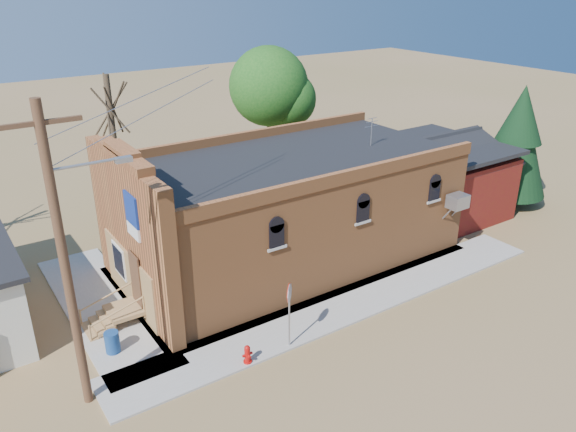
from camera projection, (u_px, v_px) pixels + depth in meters
ground at (331, 330)px, 20.00m from camera, size 120.00×120.00×0.00m
sidewalk_south at (347, 305)px, 21.44m from camera, size 19.00×2.20×0.08m
sidewalk_west at (103, 307)px, 21.31m from camera, size 2.60×10.00×0.08m
brick_bar at (284, 210)px, 24.10m from camera, size 16.40×7.97×6.30m
red_shed at (441, 170)px, 29.20m from camera, size 5.40×6.40×4.30m
utility_pole at (66, 257)px, 14.84m from camera, size 3.12×0.26×9.00m
tree_bare_near at (110, 108)px, 25.98m from camera, size 2.80×2.80×7.65m
tree_leafy at (269, 87)px, 31.00m from camera, size 4.40×4.40×8.15m
evergreen_tree at (518, 138)px, 29.54m from camera, size 3.60×3.60×6.50m
fire_hydrant at (247, 354)px, 18.08m from camera, size 0.36×0.33×0.64m
stop_sign at (289, 299)px, 18.32m from camera, size 0.48×0.52×2.38m
trash_barrel at (112, 342)px, 18.58m from camera, size 0.51×0.51×0.75m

